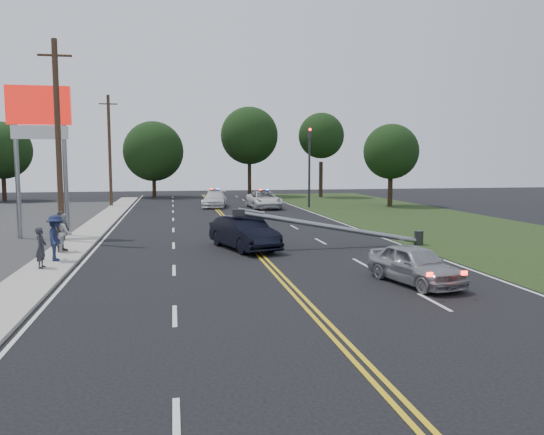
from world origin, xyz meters
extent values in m
plane|color=black|center=(0.00, 0.00, 0.00)|extent=(120.00, 120.00, 0.00)
cube|color=#AAA499|center=(-8.40, 10.00, 0.06)|extent=(1.80, 70.00, 0.12)
cube|color=black|center=(13.50, 10.00, 0.01)|extent=(12.00, 80.00, 0.01)
cube|color=gold|center=(0.00, 10.00, 0.01)|extent=(0.36, 80.00, 0.00)
cylinder|color=gray|center=(-11.70, 14.00, 3.50)|extent=(0.24, 0.24, 7.00)
cylinder|color=gray|center=(-9.30, 14.00, 3.50)|extent=(0.24, 0.24, 7.00)
cube|color=red|center=(-10.50, 14.00, 7.00)|extent=(3.20, 0.35, 2.00)
cube|color=white|center=(-10.50, 14.00, 5.60)|extent=(2.80, 0.30, 0.70)
cylinder|color=#2D2D30|center=(8.30, 30.00, 3.50)|extent=(0.20, 0.20, 7.00)
cube|color=#2D2D30|center=(8.30, 30.00, 6.60)|extent=(0.28, 0.28, 0.90)
sphere|color=#FF0C07|center=(8.30, 29.84, 6.90)|extent=(0.22, 0.22, 0.22)
cylinder|color=#2D2D30|center=(8.10, 8.00, 0.35)|extent=(0.44, 0.44, 0.70)
cylinder|color=gray|center=(3.67, 8.00, 0.98)|extent=(8.90, 0.24, 1.80)
cube|color=#2D2D30|center=(-0.76, 8.00, 1.76)|extent=(0.55, 0.32, 0.30)
cylinder|color=#382619|center=(-9.20, 12.00, 5.00)|extent=(0.28, 0.28, 10.00)
cube|color=#382619|center=(-9.20, 12.00, 9.20)|extent=(1.60, 0.10, 0.10)
cylinder|color=#382619|center=(-9.20, 34.00, 5.00)|extent=(0.28, 0.28, 10.00)
cube|color=#382619|center=(-9.20, 34.00, 9.20)|extent=(1.60, 0.10, 0.10)
cylinder|color=black|center=(-20.94, 43.41, 1.52)|extent=(0.44, 0.44, 3.04)
sphere|color=black|center=(-20.94, 43.41, 5.24)|extent=(5.92, 5.92, 5.92)
cylinder|color=black|center=(-5.79, 46.73, 1.53)|extent=(0.44, 0.44, 3.06)
sphere|color=black|center=(-5.79, 46.73, 5.26)|extent=(6.85, 6.85, 6.85)
cylinder|color=black|center=(5.25, 46.19, 2.07)|extent=(0.44, 0.44, 4.13)
sphere|color=black|center=(5.25, 46.19, 7.11)|extent=(6.72, 6.72, 6.72)
cylinder|color=black|center=(13.06, 42.93, 2.04)|extent=(0.44, 0.44, 4.08)
sphere|color=black|center=(13.06, 42.93, 7.02)|extent=(5.18, 5.18, 5.18)
cylinder|color=black|center=(15.90, 29.77, 1.45)|extent=(0.44, 0.44, 2.90)
sphere|color=black|center=(15.90, 29.77, 4.99)|extent=(5.01, 5.01, 5.01)
imported|color=black|center=(-0.46, 8.35, 0.78)|extent=(3.01, 4.98, 1.55)
imported|color=#94969B|center=(4.20, 0.31, 0.65)|extent=(2.38, 4.09, 1.31)
imported|color=silver|center=(4.16, 29.74, 0.75)|extent=(2.73, 5.49, 1.50)
imported|color=silver|center=(0.00, 31.63, 0.71)|extent=(2.78, 5.17, 1.42)
imported|color=#292931|center=(-8.53, 4.79, 0.88)|extent=(0.41, 0.59, 1.53)
imported|color=#B9BABE|center=(-8.43, 8.49, 0.97)|extent=(0.81, 0.95, 1.70)
imported|color=#1C2446|center=(-8.31, 6.24, 1.04)|extent=(0.77, 1.24, 1.85)
imported|color=#5A5048|center=(-8.55, 8.42, 1.02)|extent=(0.89, 1.14, 1.81)
camera|label=1|loc=(-3.69, -15.88, 4.05)|focal=35.00mm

